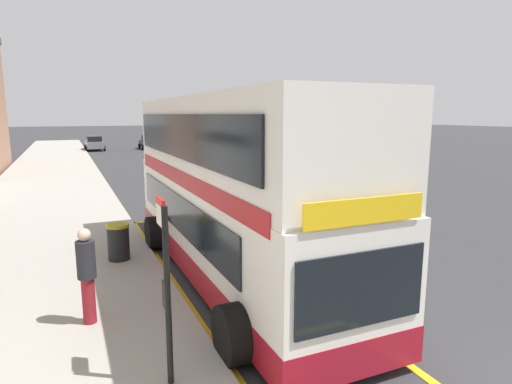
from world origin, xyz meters
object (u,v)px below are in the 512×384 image
Objects in this scene: parked_car_white_behind at (196,150)px; pedestrian_waiting_near_sign at (87,272)px; parked_car_grey_distant at (94,143)px; litter_bin at (118,242)px; double_decker_bus at (230,194)px; bus_stop_sign at (166,277)px; parked_car_navy_ahead at (149,142)px.

pedestrian_waiting_near_sign is at bearing -111.32° from parked_car_white_behind.
parked_car_grey_distant is 2.30× the size of pedestrian_waiting_near_sign.
parked_car_grey_distant is 40.18m from litter_bin.
litter_bin is at bearing -111.93° from parked_car_white_behind.
bus_stop_sign is (-2.46, -3.98, -0.34)m from double_decker_bus.
parked_car_navy_ahead is (5.45, 41.70, -1.26)m from double_decker_bus.
litter_bin is at bearing 90.40° from bus_stop_sign.
parked_car_navy_ahead is 44.21m from pedestrian_waiting_near_sign.
pedestrian_waiting_near_sign is (-3.42, -1.61, -0.92)m from double_decker_bus.
pedestrian_waiting_near_sign reaches higher than litter_bin.
bus_stop_sign is 0.64× the size of parked_car_white_behind.
parked_car_navy_ahead is 40.58m from litter_bin.
bus_stop_sign reaches higher than litter_bin.
parked_car_navy_ahead is (7.91, 45.68, -0.93)m from bus_stop_sign.
double_decker_bus is at bearing 84.86° from parked_car_navy_ahead.
bus_stop_sign reaches higher than pedestrian_waiting_near_sign.
parked_car_grey_distant is (-0.57, 42.04, -1.26)m from double_decker_bus.
double_decker_bus is at bearing -86.93° from parked_car_grey_distant.
parked_car_grey_distant is 43.74m from pedestrian_waiting_near_sign.
parked_car_white_behind is 2.30× the size of pedestrian_waiting_near_sign.
parked_car_white_behind is 15.60m from parked_car_grey_distant.
double_decker_bus is 5.73× the size of pedestrian_waiting_near_sign.
pedestrian_waiting_near_sign is 1.86× the size of litter_bin.
bus_stop_sign is 2.76× the size of litter_bin.
parked_car_white_behind is 1.00× the size of parked_car_navy_ahead.
bus_stop_sign reaches higher than parked_car_navy_ahead.
litter_bin is (-9.81, -26.67, -0.17)m from parked_car_white_behind.
parked_car_white_behind is 28.42m from litter_bin.
double_decker_bus reaches higher than parked_car_grey_distant.
double_decker_bus is 10.68× the size of litter_bin.
litter_bin is at bearing 81.02° from parked_car_navy_ahead.
parked_car_grey_distant is at bearing 90.78° from double_decker_bus.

